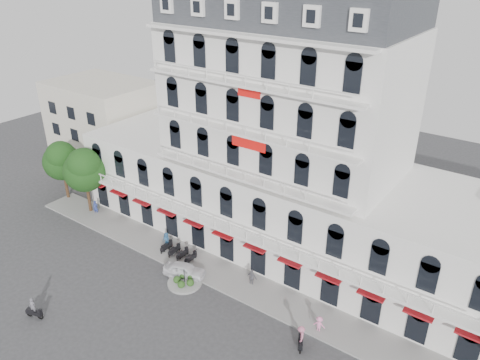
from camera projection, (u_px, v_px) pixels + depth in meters
name	position (u px, v px, depth m)	size (l,w,h in m)	color
ground	(163.00, 337.00, 37.48)	(120.00, 120.00, 0.00)	#38383A
sidewalk	(230.00, 278.00, 43.99)	(53.00, 4.00, 0.16)	gray
main_building	(284.00, 152.00, 46.16)	(45.00, 15.00, 25.80)	silver
flank_building_west	(105.00, 125.00, 65.12)	(14.00, 10.00, 12.00)	beige
traffic_island	(185.00, 281.00, 43.30)	(3.20, 3.20, 1.60)	gray
parked_scooter_row	(179.00, 257.00, 47.21)	(4.40, 1.80, 1.10)	black
tree_west_outer	(62.00, 159.00, 55.99)	(4.50, 4.48, 7.76)	#382314
tree_west_inner	(84.00, 168.00, 52.86)	(4.76, 4.76, 8.25)	#382314
parked_car	(184.00, 270.00, 44.15)	(1.62, 4.04, 1.37)	white
rider_west	(33.00, 309.00, 39.02)	(1.66, 0.79, 2.03)	black
rider_center	(301.00, 337.00, 35.99)	(1.02, 1.56, 2.08)	black
pedestrian_left	(167.00, 240.00, 48.55)	(0.80, 0.52, 1.64)	#285179
pedestrian_mid	(252.00, 278.00, 42.88)	(1.00, 0.41, 1.70)	slate
pedestrian_right	(319.00, 324.00, 37.64)	(0.97, 0.56, 1.50)	pink
pedestrian_far	(96.00, 208.00, 54.50)	(0.63, 0.42, 1.74)	navy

